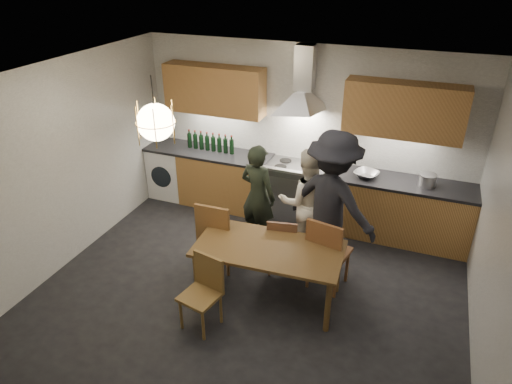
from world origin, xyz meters
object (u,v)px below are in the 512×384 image
(person_mid, at_px, (306,201))
(person_right, at_px, (332,203))
(chair_back_left, at_px, (217,232))
(stock_pot, at_px, (427,180))
(person_left, at_px, (258,196))
(chair_front, at_px, (204,287))
(dining_table, at_px, (269,253))
(wine_bottles, at_px, (210,142))
(mixing_bowl, at_px, (366,174))

(person_mid, height_order, person_right, person_right)
(chair_back_left, distance_m, stock_pot, 2.90)
(person_left, xyz_separation_m, stock_pot, (2.13, 0.81, 0.24))
(chair_front, xyz_separation_m, person_left, (-0.03, 1.72, 0.26))
(dining_table, distance_m, stock_pot, 2.48)
(chair_front, distance_m, person_mid, 1.89)
(stock_pot, bearing_deg, person_left, -159.12)
(person_left, xyz_separation_m, wine_bottles, (-1.14, 0.87, 0.31))
(person_left, bearing_deg, mixing_bowl, -133.93)
(chair_back_left, distance_m, person_right, 1.49)
(chair_front, relative_size, person_left, 0.57)
(wine_bottles, bearing_deg, person_right, -25.58)
(person_mid, xyz_separation_m, mixing_bowl, (0.66, 0.75, 0.18))
(dining_table, xyz_separation_m, chair_back_left, (-0.80, 0.27, -0.06))
(dining_table, distance_m, wine_bottles, 2.60)
(chair_front, bearing_deg, person_mid, 82.33)
(mixing_bowl, bearing_deg, wine_bottles, 178.20)
(dining_table, height_order, wine_bottles, wine_bottles)
(chair_back_left, bearing_deg, wine_bottles, -63.15)
(chair_back_left, height_order, chair_front, chair_back_left)
(stock_pot, bearing_deg, person_mid, -152.47)
(person_mid, height_order, wine_bottles, person_mid)
(dining_table, bearing_deg, chair_front, -131.03)
(chair_back_left, xyz_separation_m, person_mid, (0.92, 0.84, 0.19))
(chair_back_left, bearing_deg, person_mid, -138.75)
(person_mid, bearing_deg, chair_front, 45.82)
(chair_front, height_order, wine_bottles, wine_bottles)
(chair_front, relative_size, person_right, 0.45)
(wine_bottles, bearing_deg, dining_table, -49.03)
(person_right, height_order, mixing_bowl, person_right)
(chair_front, xyz_separation_m, person_mid, (0.63, 1.76, 0.27))
(dining_table, xyz_separation_m, stock_pot, (1.58, 1.87, 0.35))
(chair_back_left, bearing_deg, person_right, -156.07)
(chair_back_left, height_order, person_left, person_left)
(dining_table, relative_size, stock_pot, 7.64)
(dining_table, bearing_deg, person_right, 56.81)
(stock_pot, bearing_deg, person_right, -137.34)
(chair_back_left, relative_size, stock_pot, 4.39)
(person_right, xyz_separation_m, stock_pot, (1.07, 0.99, 0.04))
(chair_front, height_order, person_mid, person_mid)
(person_right, bearing_deg, person_mid, -10.29)
(chair_back_left, xyz_separation_m, chair_front, (0.29, -0.92, -0.08))
(person_left, bearing_deg, stock_pot, -144.00)
(chair_back_left, relative_size, person_left, 0.67)
(stock_pot, bearing_deg, dining_table, -130.22)
(person_right, bearing_deg, wine_bottles, -5.71)
(dining_table, bearing_deg, person_mid, 80.56)
(mixing_bowl, bearing_deg, chair_front, -117.21)
(person_mid, distance_m, stock_pot, 1.66)
(chair_back_left, bearing_deg, chair_front, 106.17)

